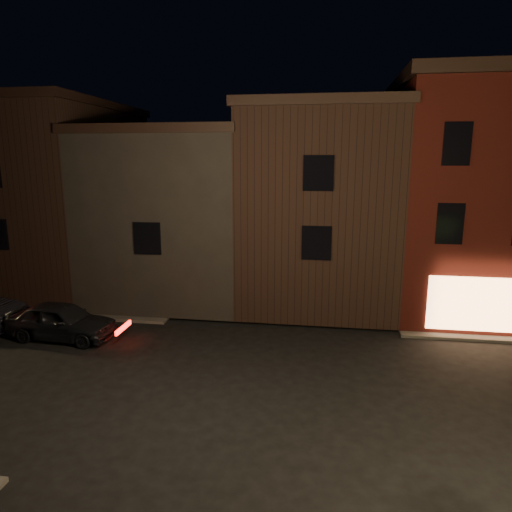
% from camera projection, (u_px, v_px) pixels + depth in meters
% --- Properties ---
extents(ground, '(120.00, 120.00, 0.00)m').
position_uv_depth(ground, '(261.00, 389.00, 14.29)').
color(ground, black).
rests_on(ground, ground).
extents(sidewalk_far_left, '(30.00, 30.00, 0.12)m').
position_uv_depth(sidewalk_far_left, '(50.00, 248.00, 36.57)').
color(sidewalk_far_left, '#2D2B28').
rests_on(sidewalk_far_left, ground).
extents(corner_building, '(6.50, 8.50, 10.50)m').
position_uv_depth(corner_building, '(461.00, 196.00, 21.15)').
color(corner_building, '#3F0F0B').
rests_on(corner_building, ground).
extents(row_building_a, '(7.30, 10.30, 9.40)m').
position_uv_depth(row_building_a, '(319.00, 204.00, 23.22)').
color(row_building_a, black).
rests_on(row_building_a, ground).
extents(row_building_b, '(7.80, 10.30, 8.40)m').
position_uv_depth(row_building_b, '(183.00, 211.00, 24.39)').
color(row_building_b, black).
rests_on(row_building_b, ground).
extents(row_building_c, '(7.30, 10.30, 9.90)m').
position_uv_depth(row_building_c, '(56.00, 196.00, 25.31)').
color(row_building_c, black).
rests_on(row_building_c, ground).
extents(parked_car_a, '(4.47, 2.06, 1.48)m').
position_uv_depth(parked_car_a, '(62.00, 321.00, 18.19)').
color(parked_car_a, black).
rests_on(parked_car_a, ground).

